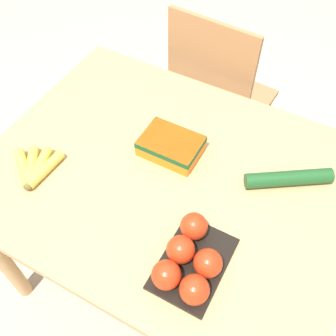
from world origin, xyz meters
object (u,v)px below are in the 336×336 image
(banana_bunch, at_px, (35,168))
(cucumber_near, at_px, (289,178))
(chair, at_px, (217,100))
(carrot_bag, at_px, (171,145))
(tomato_pack, at_px, (189,260))

(banana_bunch, height_order, cucumber_near, cucumber_near)
(chair, distance_m, cucumber_near, 0.74)
(carrot_bag, distance_m, cucumber_near, 0.39)
(banana_bunch, bearing_deg, cucumber_near, 25.33)
(banana_bunch, bearing_deg, tomato_pack, -5.48)
(tomato_pack, bearing_deg, cucumber_near, 69.95)
(banana_bunch, xyz_separation_m, tomato_pack, (0.58, -0.06, 0.03))
(chair, xyz_separation_m, carrot_bag, (0.06, -0.58, 0.30))
(tomato_pack, relative_size, carrot_bag, 1.28)
(tomato_pack, distance_m, cucumber_near, 0.42)
(tomato_pack, distance_m, carrot_bag, 0.41)
(chair, height_order, tomato_pack, chair)
(tomato_pack, bearing_deg, chair, 108.10)
(chair, bearing_deg, tomato_pack, 112.38)
(carrot_bag, height_order, cucumber_near, carrot_bag)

